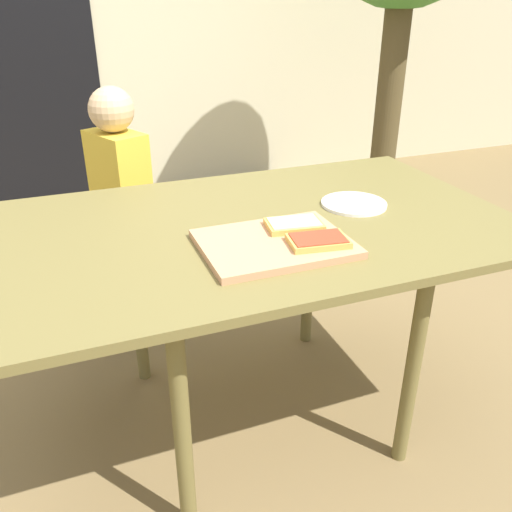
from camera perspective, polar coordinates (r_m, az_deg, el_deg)
The scene contains 8 objects.
ground_plane at distance 1.94m, azimuth 0.41°, elevation -16.38°, with size 16.00×16.00×0.00m, color olive.
house_door at distance 3.84m, azimuth -23.91°, elevation 19.71°, with size 0.90×0.02×2.00m, color black.
dining_table at distance 1.56m, azimuth 0.49°, elevation 1.54°, with size 1.46×0.90×0.72m.
cutting_board at distance 1.38m, azimuth 2.00°, elevation 1.32°, with size 0.38×0.29×0.02m, color tan.
pizza_slice_near_right at distance 1.36m, azimuth 6.68°, elevation 1.64°, with size 0.16×0.12×0.02m.
pizza_slice_far_right at distance 1.45m, azimuth 4.10°, elevation 3.39°, with size 0.16×0.12×0.02m.
plate_white_right at distance 1.69m, azimuth 10.45°, elevation 5.53°, with size 0.20×0.20×0.01m, color white.
child_left at distance 2.15m, azimuth -14.14°, elevation 5.73°, with size 0.23×0.28×1.02m.
Camera 1 is at (-0.52, -1.32, 1.32)m, focal length 37.32 mm.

